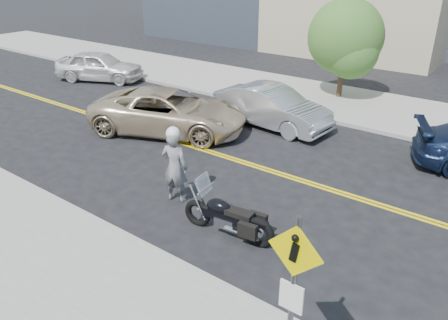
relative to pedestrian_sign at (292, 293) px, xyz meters
name	(u,v)px	position (x,y,z in m)	size (l,w,h in m)	color
ground_plane	(267,170)	(-4.20, 6.31, -1.96)	(120.00, 120.00, 0.00)	black
sidewalk_near	(52,312)	(-4.20, -1.19, -1.89)	(60.00, 5.00, 0.15)	#9E9B91
sidewalk_far	(358,106)	(-4.20, 13.81, -1.89)	(60.00, 5.00, 0.15)	#9E9B91
pedestrian_sign	(292,293)	(0.00, 0.00, 0.00)	(0.78, 0.08, 3.00)	#4C4C51
motorcyclist	(175,165)	(-5.20, 3.28, -0.90)	(0.83, 0.65, 2.12)	silver
motorcycle	(228,209)	(-3.13, 2.83, -1.26)	(2.30, 0.70, 1.40)	black
suv	(169,111)	(-8.82, 6.87, -1.17)	(2.63, 5.71, 1.59)	beige
parked_car_white	(99,66)	(-16.76, 10.06, -1.20)	(1.80, 4.48, 1.53)	white
parked_car_silver	(272,107)	(-6.09, 9.65, -1.19)	(1.63, 4.67, 1.54)	#A7A9AE
tree_far_a	(345,37)	(-5.38, 14.44, 0.84)	(3.24, 3.24, 4.43)	#382619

